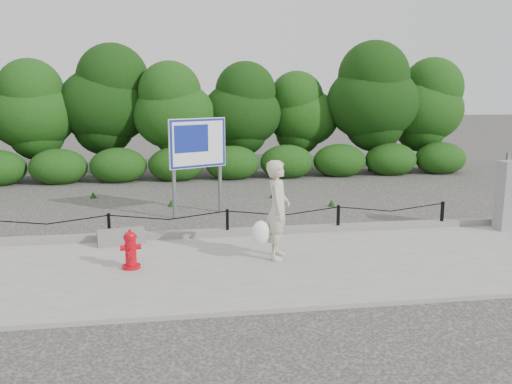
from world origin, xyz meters
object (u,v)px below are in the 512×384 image
object	(u,v)px
concrete_block	(121,237)
utility_cabinet	(510,195)
pedestrian	(277,211)
advertising_sign	(197,148)
fire_hydrant	(131,250)

from	to	relation	value
concrete_block	utility_cabinet	bearing A→B (deg)	-1.12
pedestrian	utility_cabinet	bearing A→B (deg)	-62.00
pedestrian	advertising_sign	size ratio (longest dim) A/B	0.75
fire_hydrant	pedestrian	distance (m)	2.76
pedestrian	concrete_block	size ratio (longest dim) A/B	1.99
fire_hydrant	advertising_sign	size ratio (longest dim) A/B	0.28
concrete_block	fire_hydrant	bearing A→B (deg)	-78.93
utility_cabinet	advertising_sign	world-z (taller)	advertising_sign
concrete_block	advertising_sign	bearing A→B (deg)	56.10
fire_hydrant	pedestrian	world-z (taller)	pedestrian
pedestrian	advertising_sign	world-z (taller)	advertising_sign
fire_hydrant	concrete_block	xyz separation A→B (m)	(-0.31, 1.58, -0.19)
concrete_block	advertising_sign	world-z (taller)	advertising_sign
fire_hydrant	advertising_sign	xyz separation A→B (m)	(1.43, 4.17, 1.34)
utility_cabinet	advertising_sign	bearing A→B (deg)	152.68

